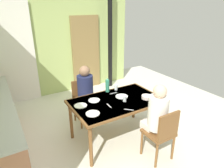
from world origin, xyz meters
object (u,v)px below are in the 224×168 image
Objects in this scene: chair_near_diner at (162,132)px; person_far_diner at (86,88)px; chair_far_diner at (84,99)px; water_bottle_green_near at (107,85)px; dining_table at (117,104)px; serving_bowl_center at (146,97)px; person_near_diner at (157,112)px.

chair_near_diner is 1.63m from person_far_diner.
chair_far_diner is 0.31m from person_far_diner.
water_bottle_green_near reaches higher than chair_near_diner.
dining_table is 1.75× the size of chair_near_diner.
chair_far_diner is 3.22× the size of water_bottle_green_near.
serving_bowl_center is at bearing -22.67° from dining_table.
serving_bowl_center is at bearing -54.41° from water_bottle_green_near.
person_far_diner is (-0.54, 1.52, 0.28)m from chair_near_diner.
chair_far_diner is at bearing 125.97° from serving_bowl_center.
chair_far_diner is (-0.54, 1.65, 0.00)m from chair_near_diner.
person_near_diner is (0.28, -0.69, 0.10)m from dining_table.
person_far_diner reaches higher than serving_bowl_center.
chair_near_diner is at bearing -90.00° from person_near_diner.
person_near_diner is at bearing 111.50° from person_far_diner.
water_bottle_green_near is at bearing 82.62° from dining_table.
person_far_diner is at bearing 90.00° from chair_far_diner.
chair_near_diner reaches higher than serving_bowl_center.
chair_far_diner is at bearing 107.59° from dining_table.
water_bottle_green_near reaches higher than chair_far_diner.
person_near_diner is at bearing 90.00° from chair_near_diner.
water_bottle_green_near is at bearing 126.52° from chair_far_diner.
chair_far_diner is 1.13× the size of person_far_diner.
serving_bowl_center is (0.43, -0.60, -0.10)m from water_bottle_green_near.
person_far_diner is at bearing 137.51° from water_bottle_green_near.
chair_far_diner is at bearing 108.21° from chair_near_diner.
person_far_diner is at bearing 111.50° from person_near_diner.
chair_far_diner reaches higher than serving_bowl_center.
person_near_diner reaches higher than water_bottle_green_near.
chair_near_diner is 1.13× the size of person_near_diner.
serving_bowl_center is at bearing 67.37° from person_near_diner.
dining_table is at bearing 112.21° from person_near_diner.
chair_near_diner reaches higher than dining_table.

